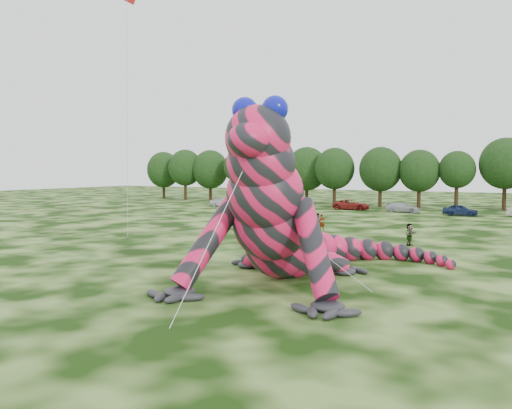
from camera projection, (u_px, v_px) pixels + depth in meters
The scene contains 23 objects.
ground at pixel (301, 294), 23.70m from camera, with size 240.00×240.00×0.00m, color #16330A.
inflatable_gecko at pixel (287, 193), 27.23m from camera, with size 15.61×18.54×9.27m, color #E51952, non-canonical shape.
flying_kite at pixel (127, 17), 37.44m from camera, with size 3.73×3.76×19.69m.
tree_0 at pixel (164, 175), 100.96m from camera, with size 6.91×6.22×9.51m, color black, non-canonical shape.
tree_1 at pixel (185, 175), 97.03m from camera, with size 6.74×6.07×9.81m, color black, non-canonical shape.
tree_2 at pixel (210, 175), 95.20m from camera, with size 7.04×6.34×9.64m, color black, non-canonical shape.
tree_3 at pixel (239, 176), 90.33m from camera, with size 5.81×5.23×9.44m, color black, non-canonical shape.
tree_4 at pixel (273, 177), 88.99m from camera, with size 6.22×5.60×9.06m, color black, non-canonical shape.
tree_5 at pixel (307, 175), 85.71m from camera, with size 7.16×6.44×9.80m, color black, non-canonical shape.
tree_6 at pixel (335, 177), 81.60m from camera, with size 6.52×5.86×9.49m, color black, non-canonical shape.
tree_7 at pixel (380, 177), 78.25m from camera, with size 6.68×6.01×9.48m, color black, non-canonical shape.
tree_8 at pixel (419, 179), 75.71m from camera, with size 6.14×5.53×8.94m, color black, non-canonical shape.
tree_9 at pixel (457, 180), 73.60m from camera, with size 5.27×4.74×8.68m, color black, non-canonical shape.
tree_10 at pixel (505, 174), 71.70m from camera, with size 7.09×6.38×10.50m, color black, non-canonical shape.
car_0 at pixel (222, 202), 79.54m from camera, with size 1.66×4.13×1.41m, color silver.
car_1 at pixel (261, 203), 76.64m from camera, with size 1.49×4.27×1.41m, color black.
car_2 at pixel (351, 205), 73.33m from camera, with size 2.51×5.43×1.51m, color maroon.
car_3 at pixel (403, 208), 68.76m from camera, with size 1.85×4.56×1.32m, color #ACAFB6.
car_4 at pixel (460, 210), 63.87m from camera, with size 1.71×4.24×1.44m, color #17264B.
spectator_1 at pixel (317, 221), 49.11m from camera, with size 0.78×0.61×1.61m, color gray.
spectator_5 at pixel (410, 234), 38.67m from camera, with size 1.61×0.51×1.73m, color gray.
spectator_4 at pixel (255, 208), 65.88m from camera, with size 0.79×0.51×1.61m, color gray.
spectator_0 at pixel (322, 223), 47.81m from camera, with size 0.58×0.38×1.60m, color gray.
Camera 1 is at (8.92, -21.69, 5.89)m, focal length 35.00 mm.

